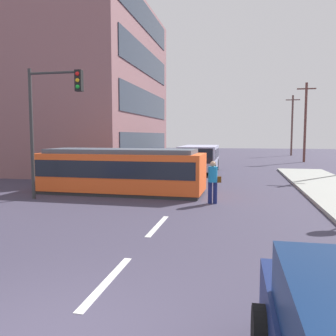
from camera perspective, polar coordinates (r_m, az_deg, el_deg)
The scene contains 15 objects.
ground_plane at distance 14.24m, azimuth 2.04°, elevation -5.43°, with size 120.00×120.00×0.00m, color #3C374B.
lane_stripe_1 at distance 6.79m, azimuth -9.87°, elevation -17.78°, with size 0.16×2.40×0.01m, color silver.
lane_stripe_2 at distance 10.41m, azimuth -1.68°, elevation -9.44°, with size 0.16×2.40×0.01m, color silver.
lane_stripe_3 at distance 21.51m, azimuth 5.34°, elevation -1.77°, with size 0.16×2.40×0.01m, color silver.
lane_stripe_4 at distance 27.45m, azimuth 6.71°, elevation -0.24°, with size 0.16×2.40×0.01m, color silver.
corner_building at distance 30.78m, azimuth -19.11°, elevation 12.04°, with size 16.80×14.88×12.80m.
streetcar_tram at distance 16.21m, azimuth -7.65°, elevation -0.37°, with size 7.63×2.69×2.05m.
city_bus at distance 25.27m, azimuth 5.18°, elevation 1.78°, with size 2.62×5.89×1.92m.
pedestrian_crossing at distance 13.68m, azimuth 7.37°, elevation -1.91°, with size 0.51×0.36×1.67m.
parked_sedan_mid at distance 20.91m, azimuth -11.15°, elevation -0.34°, with size 2.14×4.11×1.19m.
parked_sedan_far at distance 26.11m, azimuth -4.96°, elevation 0.85°, with size 1.98×4.52×1.19m.
parked_sedan_furthest at distance 31.69m, azimuth -2.60°, elevation 1.66°, with size 2.01×4.26×1.19m.
traffic_light_mast at distance 15.15m, azimuth -18.75°, elevation 9.06°, with size 2.38×0.33×5.38m.
utility_pole_far at distance 37.48m, azimuth 21.57°, elevation 7.19°, with size 1.80×0.24×7.86m.
utility_pole_distant at distance 49.21m, azimuth 19.66°, elevation 6.77°, with size 1.80×0.24×7.93m.
Camera 1 is at (2.32, -3.80, 2.66)m, focal length 37.21 mm.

